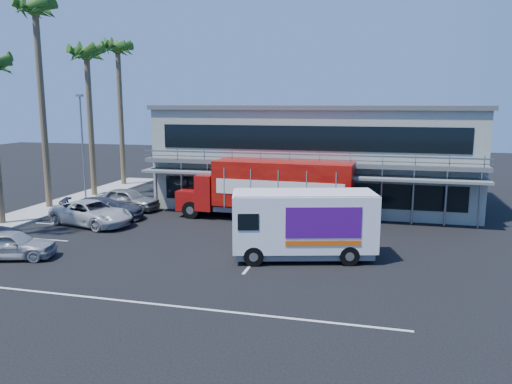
# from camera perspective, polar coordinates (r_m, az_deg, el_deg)

# --- Properties ---
(ground) EXTENTS (120.00, 120.00, 0.00)m
(ground) POSITION_cam_1_polar(r_m,az_deg,el_deg) (24.67, -4.74, -7.47)
(ground) COLOR black
(ground) RESTS_ON ground
(building) EXTENTS (22.40, 12.00, 7.30)m
(building) POSITION_cam_1_polar(r_m,az_deg,el_deg) (37.64, 6.98, 4.28)
(building) COLOR gray
(building) RESTS_ON ground
(curb_strip) EXTENTS (3.00, 32.00, 0.16)m
(curb_strip) POSITION_cam_1_polar(r_m,az_deg,el_deg) (36.97, -24.10, -2.26)
(curb_strip) COLOR #A5A399
(curb_strip) RESTS_ON ground
(palm_d) EXTENTS (2.80, 2.80, 14.75)m
(palm_d) POSITION_cam_1_polar(r_m,az_deg,el_deg) (38.30, -23.86, 17.34)
(palm_d) COLOR brown
(palm_d) RESTS_ON ground
(palm_e) EXTENTS (2.80, 2.80, 12.25)m
(palm_e) POSITION_cam_1_polar(r_m,az_deg,el_deg) (41.86, -18.76, 13.90)
(palm_e) COLOR brown
(palm_e) RESTS_ON ground
(palm_f) EXTENTS (2.80, 2.80, 13.25)m
(palm_f) POSITION_cam_1_polar(r_m,az_deg,el_deg) (46.85, -15.50, 14.71)
(palm_f) COLOR brown
(palm_f) RESTS_ON ground
(light_pole_far) EXTENTS (0.50, 0.25, 8.09)m
(light_pole_far) POSITION_cam_1_polar(r_m,az_deg,el_deg) (39.91, -19.22, 5.34)
(light_pole_far) COLOR gray
(light_pole_far) RESTS_ON ground
(red_truck) EXTENTS (11.48, 3.18, 3.83)m
(red_truck) POSITION_cam_1_polar(r_m,az_deg,el_deg) (31.94, 1.79, 0.51)
(red_truck) COLOR #9B0E0C
(red_truck) RESTS_ON ground
(white_van) EXTENTS (7.13, 4.01, 3.30)m
(white_van) POSITION_cam_1_polar(r_m,az_deg,el_deg) (24.01, 5.46, -3.63)
(white_van) COLOR white
(white_van) RESTS_ON ground
(parked_car_a) EXTENTS (4.45, 2.79, 1.41)m
(parked_car_a) POSITION_cam_1_polar(r_m,az_deg,el_deg) (26.98, -26.21, -5.40)
(parked_car_a) COLOR #9D9FA4
(parked_car_a) RESTS_ON ground
(parked_car_c) EXTENTS (5.91, 3.83, 1.51)m
(parked_car_c) POSITION_cam_1_polar(r_m,az_deg,el_deg) (32.40, -18.27, -2.30)
(parked_car_c) COLOR silver
(parked_car_c) RESTS_ON ground
(parked_car_d) EXTENTS (5.45, 3.62, 1.47)m
(parked_car_d) POSITION_cam_1_polar(r_m,az_deg,el_deg) (33.51, -17.04, -1.87)
(parked_car_d) COLOR #2F323F
(parked_car_d) RESTS_ON ground
(parked_car_e) EXTENTS (4.70, 2.18, 1.56)m
(parked_car_e) POSITION_cam_1_polar(r_m,az_deg,el_deg) (36.19, -14.46, -0.80)
(parked_car_e) COLOR slate
(parked_car_e) RESTS_ON ground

